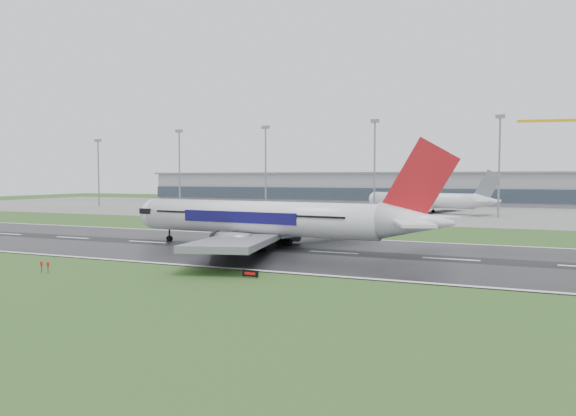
% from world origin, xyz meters
% --- Properties ---
extents(ground, '(520.00, 520.00, 0.00)m').
position_xyz_m(ground, '(0.00, 0.00, 0.00)').
color(ground, '#264A1B').
rests_on(ground, ground).
extents(runway, '(400.00, 45.00, 0.10)m').
position_xyz_m(runway, '(0.00, 0.00, 0.05)').
color(runway, black).
rests_on(runway, ground).
extents(apron, '(400.00, 130.00, 0.08)m').
position_xyz_m(apron, '(0.00, 125.00, 0.04)').
color(apron, slate).
rests_on(apron, ground).
extents(terminal, '(240.00, 36.00, 15.00)m').
position_xyz_m(terminal, '(0.00, 185.00, 7.50)').
color(terminal, gray).
rests_on(terminal, ground).
extents(main_airliner, '(68.32, 65.52, 18.86)m').
position_xyz_m(main_airliner, '(28.78, 0.82, 9.53)').
color(main_airliner, white).
rests_on(main_airliner, runway).
extents(parked_airliner, '(63.91, 61.54, 15.23)m').
position_xyz_m(parked_airliner, '(39.11, 113.16, 7.70)').
color(parked_airliner, silver).
rests_on(parked_airliner, apron).
extents(runway_sign, '(2.26, 1.01, 1.04)m').
position_xyz_m(runway_sign, '(37.25, -26.84, 0.52)').
color(runway_sign, black).
rests_on(runway_sign, ground).
extents(floodmast_0, '(0.64, 0.64, 28.96)m').
position_xyz_m(floodmast_0, '(-102.83, 100.00, 14.48)').
color(floodmast_0, gray).
rests_on(floodmast_0, ground).
extents(floodmast_1, '(0.64, 0.64, 31.74)m').
position_xyz_m(floodmast_1, '(-60.00, 100.00, 15.87)').
color(floodmast_1, gray).
rests_on(floodmast_1, ground).
extents(floodmast_2, '(0.64, 0.64, 31.88)m').
position_xyz_m(floodmast_2, '(-20.46, 100.00, 15.94)').
color(floodmast_2, gray).
rests_on(floodmast_2, ground).
extents(floodmast_3, '(0.64, 0.64, 32.62)m').
position_xyz_m(floodmast_3, '(22.41, 100.00, 16.31)').
color(floodmast_3, gray).
rests_on(floodmast_3, ground).
extents(floodmast_4, '(0.64, 0.64, 32.40)m').
position_xyz_m(floodmast_4, '(63.81, 100.00, 16.20)').
color(floodmast_4, gray).
rests_on(floodmast_4, ground).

